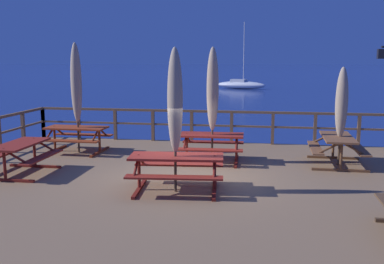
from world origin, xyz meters
TOP-DOWN VIEW (x-y plane):
  - ground_plane at (0.00, 0.00)m, footprint 600.00×600.00m
  - wooden_deck at (0.00, 0.00)m, footprint 12.41×9.64m
  - railing_waterside_far at (-0.00, 4.67)m, footprint 12.21×0.10m
  - picnic_table_front_right at (-0.06, -0.93)m, footprint 2.10×1.58m
  - picnic_table_back_left at (0.34, 1.88)m, footprint 1.77×1.46m
  - picnic_table_mid_centre at (-3.81, 2.47)m, footprint 1.81×1.42m
  - picnic_table_mid_left at (3.67, 2.08)m, footprint 1.42×1.83m
  - picnic_table_front_left at (-4.08, -0.20)m, footprint 1.42×1.74m
  - patio_umbrella_tall_back_left at (-0.07, -1.00)m, footprint 0.32×0.32m
  - patio_umbrella_short_mid at (0.37, 1.82)m, footprint 0.32×0.32m
  - patio_umbrella_tall_mid_right at (-3.73, 2.42)m, footprint 0.32×0.32m
  - patio_umbrella_short_front at (3.72, 2.08)m, footprint 0.32×0.32m
  - sailboat_distant at (-1.20, 42.86)m, footprint 6.23×3.45m

SIDE VIEW (x-z plane):
  - ground_plane at x=0.00m, z-range 0.00..0.00m
  - wooden_deck at x=0.00m, z-range 0.00..0.72m
  - sailboat_distant at x=-1.20m, z-range -3.35..4.37m
  - picnic_table_back_left at x=0.34m, z-range 0.88..1.66m
  - picnic_table_front_left at x=-4.08m, z-range 0.88..1.66m
  - picnic_table_mid_centre at x=-3.81m, z-range 0.88..1.66m
  - picnic_table_mid_left at x=3.67m, z-range 0.88..1.66m
  - picnic_table_front_right at x=-0.06m, z-range 0.89..1.66m
  - railing_waterside_far at x=0.00m, z-range 0.90..1.99m
  - patio_umbrella_short_front at x=3.72m, z-range 1.07..3.65m
  - patio_umbrella_tall_back_left at x=-0.07m, z-range 1.13..4.15m
  - patio_umbrella_short_mid at x=0.37m, z-range 1.14..4.23m
  - patio_umbrella_tall_mid_right at x=-3.73m, z-range 1.16..4.41m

